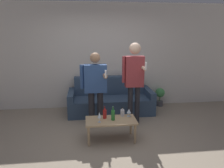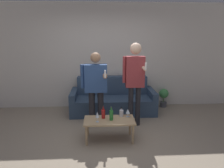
{
  "view_description": "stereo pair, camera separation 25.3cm",
  "coord_description": "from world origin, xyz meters",
  "px_view_note": "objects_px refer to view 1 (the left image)",
  "views": [
    {
      "loc": [
        -0.39,
        -3.59,
        1.95
      ],
      "look_at": [
        0.11,
        0.63,
        0.95
      ],
      "focal_mm": 35.0,
      "sensor_mm": 36.0,
      "label": 1
    },
    {
      "loc": [
        -0.14,
        -3.62,
        1.95
      ],
      "look_at": [
        0.11,
        0.63,
        0.95
      ],
      "focal_mm": 35.0,
      "sensor_mm": 36.0,
      "label": 2
    }
  ],
  "objects_px": {
    "bottle_orange": "(105,114)",
    "couch": "(110,100)",
    "coffee_table": "(111,122)",
    "person_standing_left": "(95,85)",
    "person_standing_right": "(134,77)"
  },
  "relations": [
    {
      "from": "couch",
      "to": "bottle_orange",
      "type": "bearing_deg",
      "value": -100.48
    },
    {
      "from": "couch",
      "to": "person_standing_right",
      "type": "xyz_separation_m",
      "value": [
        0.4,
        -0.89,
        0.77
      ]
    },
    {
      "from": "bottle_orange",
      "to": "person_standing_right",
      "type": "height_order",
      "value": "person_standing_right"
    },
    {
      "from": "coffee_table",
      "to": "person_standing_left",
      "type": "relative_size",
      "value": 0.59
    },
    {
      "from": "person_standing_right",
      "to": "couch",
      "type": "bearing_deg",
      "value": 114.26
    },
    {
      "from": "coffee_table",
      "to": "bottle_orange",
      "type": "relative_size",
      "value": 4.1
    },
    {
      "from": "couch",
      "to": "coffee_table",
      "type": "xyz_separation_m",
      "value": [
        -0.16,
        -1.52,
        0.05
      ]
    },
    {
      "from": "person_standing_left",
      "to": "person_standing_right",
      "type": "bearing_deg",
      "value": -0.09
    },
    {
      "from": "coffee_table",
      "to": "person_standing_right",
      "type": "height_order",
      "value": "person_standing_right"
    },
    {
      "from": "couch",
      "to": "bottle_orange",
      "type": "relative_size",
      "value": 9.14
    },
    {
      "from": "coffee_table",
      "to": "person_standing_left",
      "type": "distance_m",
      "value": 0.89
    },
    {
      "from": "bottle_orange",
      "to": "person_standing_left",
      "type": "xyz_separation_m",
      "value": [
        -0.14,
        0.55,
        0.42
      ]
    },
    {
      "from": "couch",
      "to": "coffee_table",
      "type": "distance_m",
      "value": 1.53
    },
    {
      "from": "bottle_orange",
      "to": "couch",
      "type": "bearing_deg",
      "value": 79.52
    },
    {
      "from": "coffee_table",
      "to": "person_standing_right",
      "type": "distance_m",
      "value": 1.11
    }
  ]
}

